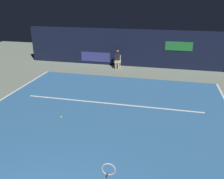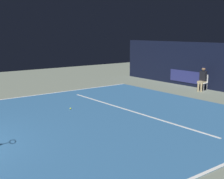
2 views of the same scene
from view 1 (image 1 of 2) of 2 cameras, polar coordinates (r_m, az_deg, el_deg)
ground_plane at (r=9.35m, az=-3.39°, el=-8.90°), size 31.67×31.67×0.00m
court_surface at (r=9.35m, az=-3.39°, el=-8.86°), size 10.76×12.38×0.01m
line_service at (r=11.20m, az=-0.28°, el=-3.40°), size 8.39×0.10×0.01m
back_wall at (r=17.19m, az=5.01°, el=9.85°), size 15.63×0.33×2.60m
line_judge_on_chair at (r=16.67m, az=1.31°, el=7.40°), size 0.49×0.56×1.32m
tennis_ball at (r=10.17m, az=-12.10°, el=-6.44°), size 0.07×0.07×0.07m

